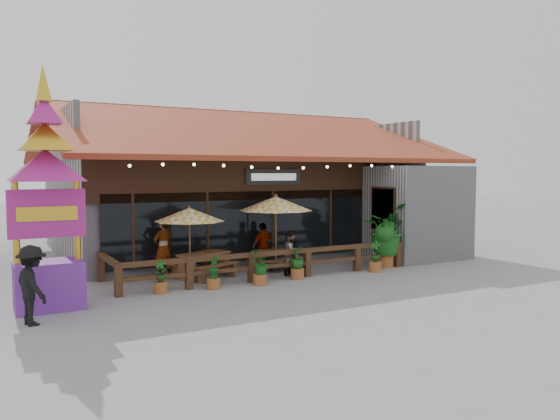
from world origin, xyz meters
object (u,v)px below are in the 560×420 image
umbrella_right (276,204)px  picnic_table_left (204,261)px  thai_sign_tower (46,172)px  pedestrian (32,285)px  tropical_plant (385,230)px  picnic_table_right (276,256)px  umbrella_left (189,215)px

umbrella_right → picnic_table_left: bearing=176.3°
thai_sign_tower → pedestrian: thai_sign_tower is taller
pedestrian → picnic_table_left: bearing=-75.2°
pedestrian → thai_sign_tower: bearing=-36.5°
picnic_table_left → thai_sign_tower: (-4.78, -1.87, 2.84)m
tropical_plant → pedestrian: (-11.62, -1.98, -0.42)m
picnic_table_right → tropical_plant: 3.99m
picnic_table_left → tropical_plant: tropical_plant is taller
umbrella_left → picnic_table_left: 1.57m
umbrella_left → thai_sign_tower: 4.86m
umbrella_left → pedestrian: 5.86m
tropical_plant → pedestrian: 11.80m
umbrella_right → thai_sign_tower: (-7.31, -1.70, 1.08)m
umbrella_left → umbrella_right: (3.01, -0.12, 0.27)m
umbrella_right → pedestrian: (-7.80, -3.06, -1.42)m
umbrella_left → umbrella_right: size_ratio=0.99×
umbrella_left → picnic_table_left: (0.48, 0.05, -1.49)m
umbrella_left → picnic_table_right: umbrella_left is taller
picnic_table_right → pedestrian: pedestrian is taller
tropical_plant → umbrella_left: bearing=170.1°
picnic_table_left → tropical_plant: (6.35, -1.24, 0.76)m
picnic_table_right → pedestrian: bearing=-157.4°
umbrella_left → thai_sign_tower: bearing=-157.0°
picnic_table_right → thai_sign_tower: size_ratio=0.26×
picnic_table_right → pedestrian: (-7.95, -3.32, 0.41)m
picnic_table_left → thai_sign_tower: bearing=-158.7°
thai_sign_tower → tropical_plant: 11.34m
picnic_table_left → pedestrian: bearing=-148.5°
tropical_plant → pedestrian: size_ratio=1.29×
umbrella_left → picnic_table_left: umbrella_left is taller
pedestrian → tropical_plant: bearing=-97.0°
umbrella_right → picnic_table_left: umbrella_right is taller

